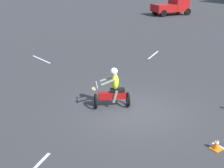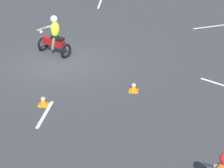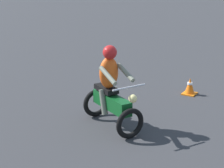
# 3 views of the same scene
# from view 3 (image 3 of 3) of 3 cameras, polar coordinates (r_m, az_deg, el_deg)

# --- Properties ---
(motorcycle_rider_background) EXTENTS (1.52, 1.19, 1.66)m
(motorcycle_rider_background) POSITION_cam_3_polar(r_m,az_deg,el_deg) (8.61, -0.12, -1.04)
(motorcycle_rider_background) COLOR black
(motorcycle_rider_background) RESTS_ON ground
(traffic_cone_far_right) EXTENTS (0.32, 0.32, 0.41)m
(traffic_cone_far_right) POSITION_cam_3_polar(r_m,az_deg,el_deg) (10.79, 10.13, -0.32)
(traffic_cone_far_right) COLOR orange
(traffic_cone_far_right) RESTS_ON ground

